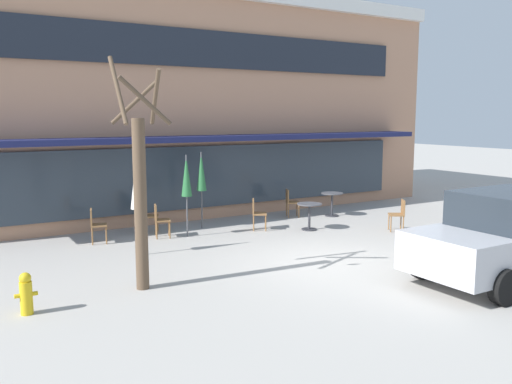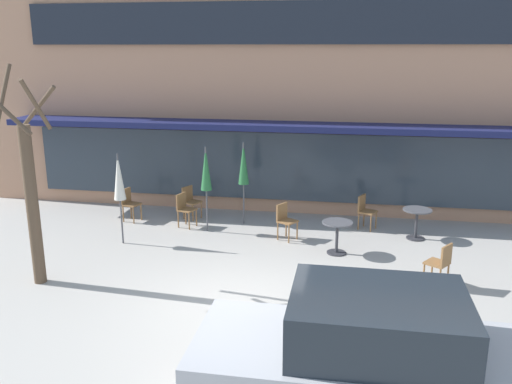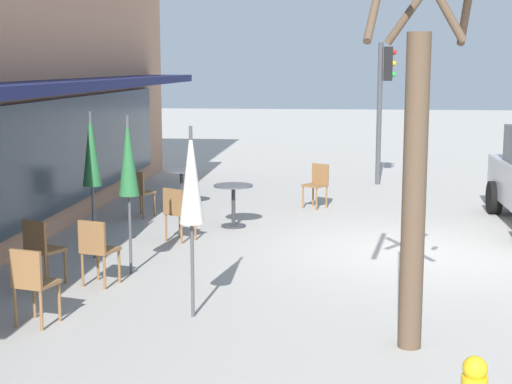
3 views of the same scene
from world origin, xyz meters
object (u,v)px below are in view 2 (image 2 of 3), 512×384
(cafe_chair_0, at_px, (185,207))
(cafe_table_streetside, at_px, (417,219))
(cafe_chair_2, at_px, (365,209))
(patio_umbrella_cream_folded, at_px, (206,169))
(parked_sedan, at_px, (367,360))
(street_tree, at_px, (31,192))
(cafe_chair_3, at_px, (441,261))
(patio_umbrella_green_folded, at_px, (244,164))
(cafe_table_near_wall, at_px, (337,232))
(patio_umbrella_corner_open, at_px, (119,178))
(cafe_chair_4, at_px, (190,200))
(cafe_chair_5, at_px, (129,202))
(cafe_chair_1, at_px, (285,219))

(cafe_chair_0, bearing_deg, cafe_table_streetside, 0.69)
(cafe_chair_0, height_order, cafe_chair_2, same)
(patio_umbrella_cream_folded, height_order, parked_sedan, patio_umbrella_cream_folded)
(parked_sedan, relative_size, street_tree, 0.98)
(cafe_table_streetside, xyz_separation_m, patio_umbrella_cream_folded, (-5.22, -0.33, 1.11))
(cafe_chair_2, height_order, cafe_chair_3, same)
(cafe_chair_3, bearing_deg, street_tree, -171.48)
(patio_umbrella_green_folded, bearing_deg, cafe_table_near_wall, -35.09)
(patio_umbrella_cream_folded, distance_m, street_tree, 4.41)
(cafe_table_near_wall, distance_m, patio_umbrella_corner_open, 5.23)
(cafe_table_near_wall, height_order, cafe_table_streetside, same)
(cafe_chair_0, xyz_separation_m, cafe_chair_4, (-0.06, 0.73, 0.00))
(cafe_chair_4, relative_size, cafe_chair_5, 1.00)
(cafe_table_streetside, distance_m, patio_umbrella_corner_open, 7.25)
(cafe_table_near_wall, bearing_deg, parked_sedan, -84.91)
(cafe_chair_4, height_order, cafe_chair_5, same)
(cafe_table_streetside, distance_m, cafe_chair_2, 1.36)
(patio_umbrella_green_folded, bearing_deg, street_tree, -127.14)
(cafe_chair_1, height_order, cafe_chair_3, same)
(cafe_chair_5, bearing_deg, cafe_table_near_wall, -14.72)
(patio_umbrella_corner_open, relative_size, parked_sedan, 0.52)
(cafe_chair_2, relative_size, parked_sedan, 0.21)
(cafe_table_streetside, bearing_deg, street_tree, -152.99)
(cafe_chair_0, distance_m, cafe_chair_2, 4.70)
(cafe_table_streetside, height_order, patio_umbrella_cream_folded, patio_umbrella_cream_folded)
(cafe_chair_4, bearing_deg, patio_umbrella_cream_folded, -53.18)
(cafe_table_near_wall, height_order, parked_sedan, parked_sedan)
(street_tree, bearing_deg, cafe_chair_2, 34.77)
(patio_umbrella_corner_open, distance_m, cafe_chair_3, 7.34)
(cafe_chair_0, distance_m, cafe_chair_5, 1.64)
(cafe_table_near_wall, distance_m, parked_sedan, 5.82)
(cafe_chair_2, distance_m, parked_sedan, 7.69)
(cafe_chair_2, relative_size, cafe_chair_4, 1.00)
(cafe_chair_0, relative_size, cafe_chair_3, 1.00)
(cafe_table_near_wall, height_order, patio_umbrella_green_folded, patio_umbrella_green_folded)
(cafe_chair_4, bearing_deg, cafe_chair_3, -29.18)
(patio_umbrella_green_folded, bearing_deg, cafe_chair_4, 172.16)
(cafe_table_near_wall, xyz_separation_m, patio_umbrella_corner_open, (-5.10, -0.22, 1.11))
(cafe_chair_2, relative_size, street_tree, 0.21)
(patio_umbrella_cream_folded, distance_m, patio_umbrella_corner_open, 2.15)
(cafe_chair_1, distance_m, cafe_chair_2, 2.26)
(cafe_chair_1, bearing_deg, cafe_chair_3, -33.24)
(cafe_table_streetside, xyz_separation_m, patio_umbrella_green_folded, (-4.41, 0.44, 1.11))
(cafe_chair_3, distance_m, street_tree, 8.09)
(cafe_chair_3, bearing_deg, patio_umbrella_cream_folded, 155.71)
(patio_umbrella_cream_folded, distance_m, parked_sedan, 7.82)
(cafe_chair_2, distance_m, cafe_chair_5, 6.30)
(street_tree, bearing_deg, patio_umbrella_green_folded, 52.86)
(patio_umbrella_cream_folded, bearing_deg, parked_sedan, -60.49)
(patio_umbrella_green_folded, xyz_separation_m, cafe_chair_0, (-1.48, -0.51, -1.10))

